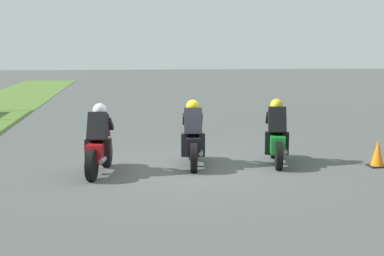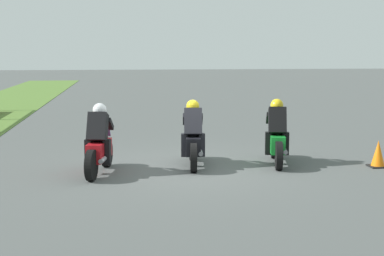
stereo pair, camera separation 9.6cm
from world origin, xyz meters
name	(u,v)px [view 1 (the left image)]	position (x,y,z in m)	size (l,w,h in m)	color
ground_plane	(191,168)	(0.00, 0.00, 0.00)	(120.00, 120.00, 0.00)	#4C504F
rider_lane_a	(277,137)	(0.29, -2.04, 0.62)	(2.03, 0.62, 1.51)	black
rider_lane_b	(193,139)	(0.29, -0.08, 0.62)	(2.04, 0.56, 1.51)	black
rider_lane_c	(99,145)	(-0.29, 2.01, 0.62)	(2.03, 0.62, 1.51)	black
traffic_cone	(378,154)	(-0.34, -4.24, 0.28)	(0.40, 0.40, 0.61)	black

